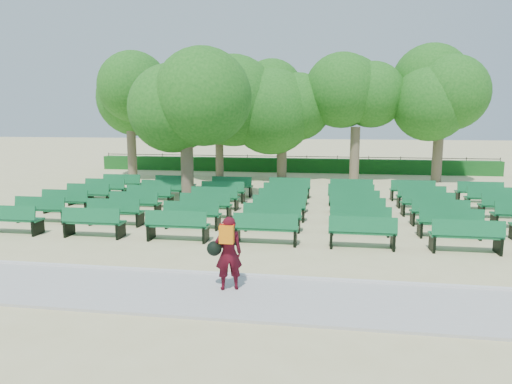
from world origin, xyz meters
TOP-DOWN VIEW (x-y plane):
  - ground at (0.00, 0.00)m, footprint 120.00×120.00m
  - paving at (0.00, -7.40)m, footprint 30.00×2.20m
  - curb at (0.00, -6.25)m, footprint 30.00×0.12m
  - hedge at (0.00, 14.00)m, footprint 26.00×0.70m
  - fence at (0.00, 14.40)m, footprint 26.00×0.10m
  - tree_line at (0.00, 10.00)m, footprint 21.80×6.80m
  - bench_array at (0.69, 0.44)m, footprint 1.86×0.67m
  - tree_among at (-3.52, 2.57)m, footprint 4.40×4.40m
  - person at (0.34, -7.11)m, footprint 0.77×0.53m

SIDE VIEW (x-z plane):
  - ground at x=0.00m, z-range 0.00..0.00m
  - fence at x=0.00m, z-range -0.51..0.51m
  - tree_line at x=0.00m, z-range -3.52..3.52m
  - paving at x=0.00m, z-range 0.00..0.06m
  - curb at x=0.00m, z-range 0.00..0.10m
  - bench_array at x=0.69m, z-range -0.48..0.67m
  - hedge at x=0.00m, z-range 0.00..0.90m
  - person at x=0.34m, z-range 0.09..1.62m
  - tree_among at x=-3.52m, z-range 1.09..7.28m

